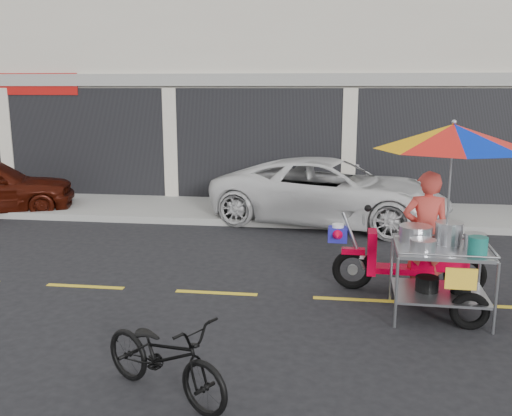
# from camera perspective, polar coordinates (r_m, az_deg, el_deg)

# --- Properties ---
(ground) EXTENTS (90.00, 90.00, 0.00)m
(ground) POSITION_cam_1_polar(r_m,az_deg,el_deg) (8.22, 9.97, -9.03)
(ground) COLOR black
(sidewalk) EXTENTS (45.00, 3.00, 0.15)m
(sidewalk) POSITION_cam_1_polar(r_m,az_deg,el_deg) (13.48, 9.17, -0.35)
(sidewalk) COLOR gray
(sidewalk) RESTS_ON ground
(shophouse_block) EXTENTS (36.00, 8.11, 10.40)m
(shophouse_block) POSITION_cam_1_polar(r_m,az_deg,el_deg) (18.58, 18.30, 15.47)
(shophouse_block) COLOR beige
(shophouse_block) RESTS_ON ground
(centerline) EXTENTS (42.00, 0.10, 0.01)m
(centerline) POSITION_cam_1_polar(r_m,az_deg,el_deg) (8.22, 9.97, -9.01)
(centerline) COLOR gold
(centerline) RESTS_ON ground
(white_pickup) EXTENTS (5.48, 3.45, 1.41)m
(white_pickup) POSITION_cam_1_polar(r_m,az_deg,el_deg) (12.48, 7.45, 1.66)
(white_pickup) COLOR silver
(white_pickup) RESTS_ON ground
(near_bicycle) EXTENTS (1.66, 1.29, 0.84)m
(near_bicycle) POSITION_cam_1_polar(r_m,az_deg,el_deg) (5.67, -9.14, -14.39)
(near_bicycle) COLOR black
(near_bicycle) RESTS_ON ground
(food_vendor_rig) EXTENTS (2.51, 2.06, 2.54)m
(food_vendor_rig) POSITION_cam_1_polar(r_m,az_deg,el_deg) (7.84, 17.84, 1.65)
(food_vendor_rig) COLOR black
(food_vendor_rig) RESTS_ON ground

